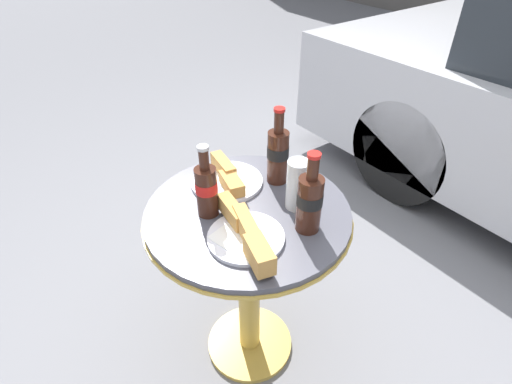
{
  "coord_description": "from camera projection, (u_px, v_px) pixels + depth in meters",
  "views": [
    {
      "loc": [
        0.76,
        -0.54,
        1.46
      ],
      "look_at": [
        0.0,
        0.03,
        0.75
      ],
      "focal_mm": 28.0,
      "sensor_mm": 36.0,
      "label": 1
    }
  ],
  "objects": [
    {
      "name": "ground_plane",
      "position": [
        250.0,
        344.0,
        1.62
      ],
      "size": [
        30.0,
        30.0,
        0.0
      ],
      "primitive_type": "plane",
      "color": "slate"
    },
    {
      "name": "bistro_table",
      "position": [
        248.0,
        250.0,
        1.3
      ],
      "size": [
        0.63,
        0.63,
        0.7
      ],
      "color": "gold",
      "rests_on": "ground_plane"
    },
    {
      "name": "cola_bottle_left",
      "position": [
        310.0,
        201.0,
        1.07
      ],
      "size": [
        0.07,
        0.07,
        0.25
      ],
      "color": "#3D1E14",
      "rests_on": "bistro_table"
    },
    {
      "name": "cola_bottle_right",
      "position": [
        278.0,
        154.0,
        1.26
      ],
      "size": [
        0.07,
        0.07,
        0.26
      ],
      "color": "#3D1E14",
      "rests_on": "bistro_table"
    },
    {
      "name": "cola_bottle_center",
      "position": [
        207.0,
        189.0,
        1.13
      ],
      "size": [
        0.06,
        0.06,
        0.23
      ],
      "color": "#3D1E14",
      "rests_on": "bistro_table"
    },
    {
      "name": "drinking_glass",
      "position": [
        297.0,
        187.0,
        1.17
      ],
      "size": [
        0.07,
        0.07,
        0.16
      ],
      "color": "silver",
      "rests_on": "bistro_table"
    },
    {
      "name": "lunch_plate_near",
      "position": [
        227.0,
        178.0,
        1.3
      ],
      "size": [
        0.23,
        0.23,
        0.06
      ],
      "color": "white",
      "rests_on": "bistro_table"
    },
    {
      "name": "lunch_plate_far",
      "position": [
        246.0,
        234.0,
        1.07
      ],
      "size": [
        0.31,
        0.21,
        0.07
      ],
      "color": "white",
      "rests_on": "bistro_table"
    }
  ]
}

